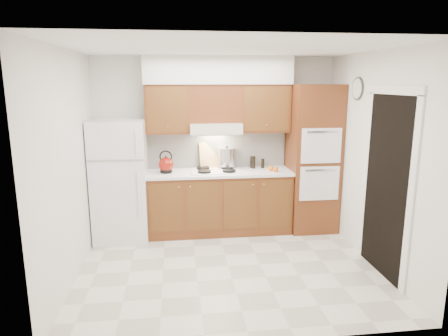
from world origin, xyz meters
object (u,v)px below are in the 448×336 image
(stock_pot, at_px, (227,157))
(oven_cabinet, at_px, (312,159))
(kettle, at_px, (166,165))
(fridge, at_px, (120,180))

(stock_pot, bearing_deg, oven_cabinet, -9.49)
(kettle, bearing_deg, fridge, -170.02)
(kettle, xyz_separation_m, stock_pot, (0.92, 0.20, 0.05))
(stock_pot, bearing_deg, kettle, -167.59)
(fridge, relative_size, kettle, 7.89)
(fridge, height_order, stock_pot, fridge)
(oven_cabinet, relative_size, kettle, 10.09)
(fridge, bearing_deg, kettle, 4.14)
(oven_cabinet, height_order, stock_pot, oven_cabinet)
(fridge, relative_size, stock_pot, 6.16)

